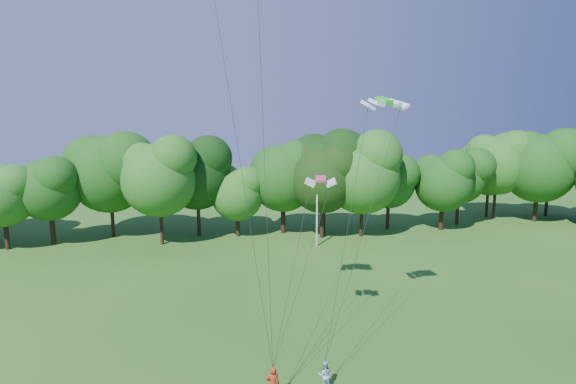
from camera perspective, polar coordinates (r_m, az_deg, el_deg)
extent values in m
cylinder|color=silver|center=(48.18, 3.70, -2.63)|extent=(0.19, 0.19, 7.43)
cube|color=silver|center=(47.54, 3.75, 1.53)|extent=(1.44, 0.53, 0.08)
imported|color=#B42917|center=(24.28, -1.92, -23.21)|extent=(0.71, 0.49, 1.88)
imported|color=#A9C4EB|center=(25.37, 4.68, -22.10)|extent=(0.82, 0.67, 1.54)
cube|color=#20D827|center=(27.22, 12.16, 11.37)|extent=(2.82, 1.59, 0.46)
cube|color=#D43B79|center=(26.22, 4.16, 1.69)|extent=(1.99, 1.33, 0.29)
cylinder|color=black|center=(51.92, 4.34, -3.57)|extent=(0.43, 0.43, 4.14)
ellipsoid|color=black|center=(50.92, 4.42, 2.41)|extent=(8.29, 8.29, 9.04)
cylinder|color=#311A13|center=(67.97, 23.96, -1.17)|extent=(0.51, 0.51, 4.15)
ellipsoid|color=#275519|center=(67.21, 24.29, 3.41)|extent=(8.30, 8.30, 9.05)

